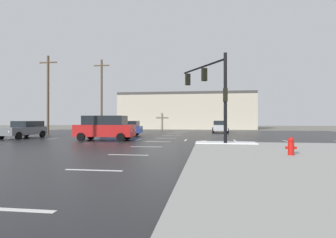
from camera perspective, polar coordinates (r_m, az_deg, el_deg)
The scene contains 13 objects.
ground_plane at distance 22.97m, azimuth -1.24°, elevation -4.44°, with size 120.00×120.00×0.00m, color slate.
road_asphalt at distance 22.97m, azimuth -1.24°, elevation -4.42°, with size 44.00×44.00×0.02m, color #232326.
snow_strip_curbside at distance 18.70m, azimuth 12.03°, elevation -4.89°, with size 4.00×1.60×0.06m, color white.
lane_markings at distance 21.44m, azimuth 1.34°, elevation -4.69°, with size 36.15×36.15×0.01m.
traffic_signal_mast at distance 19.60m, azimuth 9.14°, elevation 6.99°, with size 3.27×5.21×5.96m.
fire_hydrant at distance 13.26m, azimuth 24.45°, elevation -5.22°, with size 0.48×0.26×0.79m.
strip_building_background at distance 52.31m, azimuth 3.90°, elevation 1.67°, with size 25.11×8.00×6.81m.
sedan_grey at distance 28.34m, azimuth -28.01°, elevation -1.89°, with size 2.28×4.63×1.58m.
sedan_blue at distance 28.86m, azimuth -9.70°, elevation -1.88°, with size 4.58×2.13×1.58m.
sedan_silver at distance 36.52m, azimuth 10.88°, elevation -1.52°, with size 2.07×4.56×1.58m.
suv_red at distance 22.98m, azimuth -13.10°, elevation -1.71°, with size 4.87×2.26×2.03m.
utility_pole_far at distance 35.74m, azimuth -23.92°, elevation 5.00°, with size 2.20×0.28×9.42m.
utility_pole_distant at distance 38.55m, azimuth -13.80°, elevation 5.05°, with size 2.20×0.28×10.00m.
Camera 1 is at (3.74, -22.60, 1.70)m, focal length 28.98 mm.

